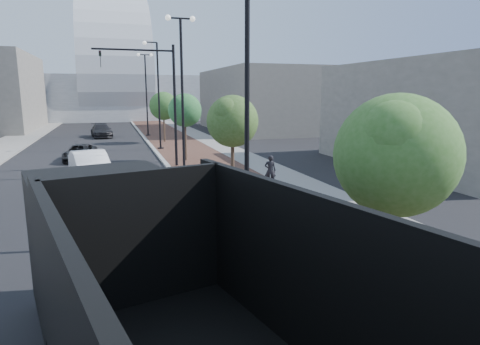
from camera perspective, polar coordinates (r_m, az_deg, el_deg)
name	(u,v)px	position (r m, az deg, el deg)	size (l,w,h in m)	color
sidewalk	(182,141)	(43.37, -8.06, 4.40)	(7.00, 140.00, 0.12)	#4C2D23
concrete_strip	(207,140)	(43.89, -4.58, 4.56)	(2.40, 140.00, 0.13)	slate
curb	(148,142)	(42.94, -12.68, 4.19)	(0.30, 140.00, 0.14)	gray
west_sidewalk	(4,147)	(43.81, -29.88, 3.11)	(4.00, 140.00, 0.12)	slate
dump_truck	(162,331)	(6.40, -10.81, -20.81)	(5.85, 14.11, 3.80)	black
white_sedan	(90,166)	(24.96, -20.03, 0.85)	(1.79, 5.14, 1.69)	silver
dark_car_mid	(80,153)	(32.71, -21.27, 2.58)	(1.98, 4.29, 1.19)	black
dark_car_far	(101,131)	(49.34, -18.66, 5.52)	(2.08, 5.11, 1.48)	black
pedestrian	(270,171)	(22.19, 4.21, 0.28)	(0.61, 0.40, 1.68)	black
streetlight_1	(244,112)	(13.17, 0.50, 8.32)	(1.44, 0.56, 9.21)	black
streetlight_2	(182,95)	(24.86, -7.99, 10.57)	(1.72, 0.56, 9.28)	black
streetlight_3	(158,100)	(36.74, -11.35, 9.83)	(1.44, 0.56, 9.21)	black
streetlight_4	(146,94)	(48.69, -12.84, 10.56)	(1.72, 0.56, 9.28)	black
traffic_mast	(161,92)	(27.70, -10.94, 10.85)	(5.09, 0.20, 8.00)	black
tree_0	(397,156)	(8.46, 20.96, 2.15)	(2.41, 2.36, 4.96)	#382619
tree_1	(233,122)	(18.34, -0.93, 7.07)	(2.36, 2.30, 4.87)	#382619
tree_2	(185,110)	(30.02, -7.58, 8.53)	(2.43, 2.39, 4.93)	#382619
tree_3	(164,106)	(41.88, -10.50, 9.05)	(2.78, 2.78, 5.07)	#382619
convention_center	(116,87)	(87.53, -16.85, 11.22)	(50.00, 30.00, 50.00)	#9B9FA4
commercial_block_ne	(261,100)	(56.05, 2.95, 10.00)	(12.00, 22.00, 8.00)	#605D57
commercial_block_e	(444,115)	(31.22, 26.44, 7.18)	(10.00, 16.00, 7.00)	#5E5A54
utility_cover_1	(323,254)	(13.02, 11.47, -10.99)	(0.50, 0.50, 0.02)	black
utility_cover_2	(226,181)	(22.84, -1.95, -1.21)	(0.50, 0.50, 0.02)	black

